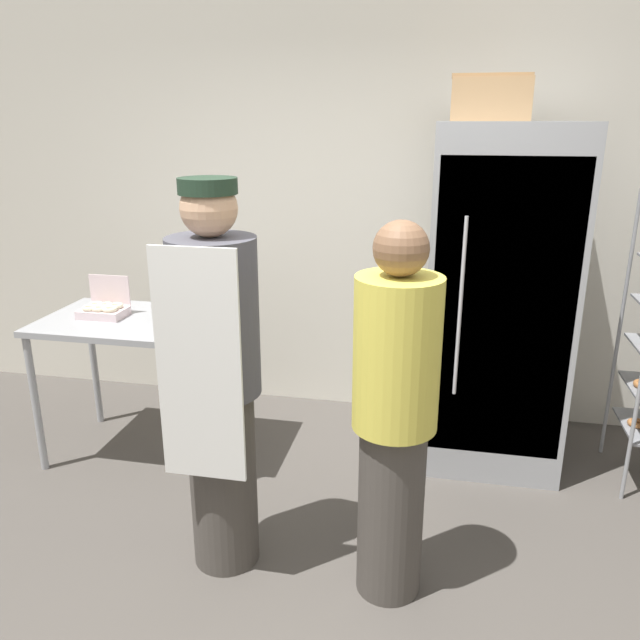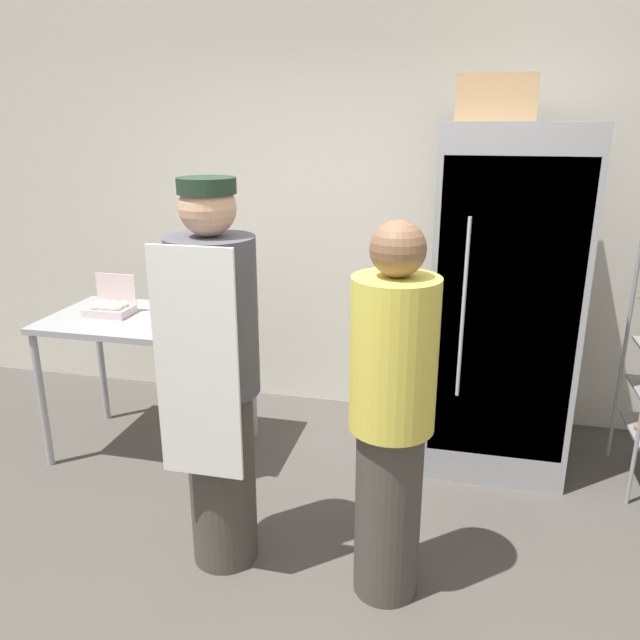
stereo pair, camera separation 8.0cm
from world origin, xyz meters
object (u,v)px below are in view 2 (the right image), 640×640
object	(u,v)px
blender_pitcher	(175,302)
person_baker	(216,377)
refrigerator	(502,302)
donut_box	(110,307)
cardboard_storage_box	(495,98)
person_customer	(391,418)

from	to	relation	value
blender_pitcher	person_baker	size ratio (longest dim) A/B	0.14
refrigerator	donut_box	size ratio (longest dim) A/B	7.54
donut_box	cardboard_storage_box	size ratio (longest dim) A/B	0.64
refrigerator	person_customer	bearing A→B (deg)	-110.15
cardboard_storage_box	person_customer	bearing A→B (deg)	-105.09
person_customer	donut_box	bearing A→B (deg)	153.57
donut_box	blender_pitcher	size ratio (longest dim) A/B	1.03
person_baker	person_customer	xyz separation A→B (m)	(0.77, -0.04, -0.09)
blender_pitcher	cardboard_storage_box	world-z (taller)	cardboard_storage_box
refrigerator	blender_pitcher	distance (m)	1.90
blender_pitcher	person_baker	world-z (taller)	person_baker
donut_box	refrigerator	bearing A→B (deg)	9.93
refrigerator	person_customer	size ratio (longest dim) A/B	1.21
refrigerator	person_baker	bearing A→B (deg)	-134.74
person_customer	blender_pitcher	bearing A→B (deg)	147.25
cardboard_storage_box	blender_pitcher	bearing A→B (deg)	-166.94
blender_pitcher	cardboard_storage_box	xyz separation A→B (m)	(1.72, 0.40, 1.11)
person_customer	cardboard_storage_box	bearing A→B (deg)	74.91
donut_box	person_baker	size ratio (longest dim) A/B	0.15
donut_box	blender_pitcher	xyz separation A→B (m)	(0.44, -0.02, 0.07)
refrigerator	person_baker	world-z (taller)	refrigerator
refrigerator	donut_box	xyz separation A→B (m)	(-2.29, -0.40, -0.07)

